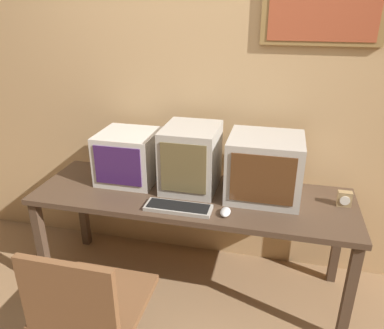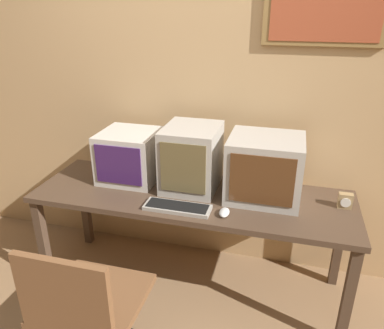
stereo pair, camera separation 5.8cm
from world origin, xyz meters
The scene contains 9 objects.
wall_back centered at (0.01, 1.46, 1.30)m, with size 8.00×0.08×2.60m.
desk centered at (0.00, 1.02, 0.65)m, with size 2.03×0.65×0.72m.
monitor_left centered at (-0.47, 1.14, 0.89)m, with size 0.38×0.38×0.34m.
monitor_center centered at (-0.03, 1.12, 0.93)m, with size 0.34×0.40×0.41m.
monitor_right centered at (0.44, 1.11, 0.91)m, with size 0.44×0.41×0.39m.
keyboard_main centered at (-0.03, 0.81, 0.73)m, with size 0.40×0.14×0.03m.
mouse_near_keyboard centered at (0.25, 0.82, 0.74)m, with size 0.06×0.10×0.04m.
desk_clock centered at (0.92, 1.09, 0.77)m, with size 0.08×0.05×0.09m.
office_chair centered at (-0.31, 0.20, 0.38)m, with size 0.51×0.51×0.87m.
Camera 2 is at (0.55, -1.03, 1.84)m, focal length 35.00 mm.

